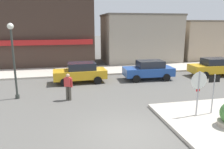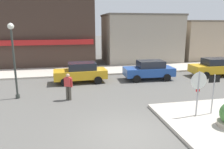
# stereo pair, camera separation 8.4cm
# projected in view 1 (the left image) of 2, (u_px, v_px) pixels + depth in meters

# --- Properties ---
(ground_plane) EXTENTS (160.00, 160.00, 0.00)m
(ground_plane) POSITION_uv_depth(u_px,v_px,m) (129.00, 134.00, 8.98)
(ground_plane) COLOR #5B5954
(kerb_far) EXTENTS (80.00, 4.00, 0.15)m
(kerb_far) POSITION_uv_depth(u_px,v_px,m) (91.00, 71.00, 21.04)
(kerb_far) COLOR beige
(kerb_far) RESTS_ON ground
(stop_sign) EXTENTS (0.82, 0.07, 2.30)m
(stop_sign) POSITION_uv_depth(u_px,v_px,m) (198.00, 88.00, 10.21)
(stop_sign) COLOR #9E9EA3
(stop_sign) RESTS_ON ground
(one_way_sign) EXTENTS (0.60, 0.06, 2.10)m
(one_way_sign) POSITION_uv_depth(u_px,v_px,m) (213.00, 90.00, 10.48)
(one_way_sign) COLOR #9E9EA3
(one_way_sign) RESTS_ON ground
(lamp_post) EXTENTS (0.36, 0.36, 4.54)m
(lamp_post) POSITION_uv_depth(u_px,v_px,m) (13.00, 50.00, 12.66)
(lamp_post) COLOR #333833
(lamp_post) RESTS_ON ground
(parked_car_nearest) EXTENTS (4.07, 2.01, 1.56)m
(parked_car_nearest) POSITION_uv_depth(u_px,v_px,m) (80.00, 72.00, 16.85)
(parked_car_nearest) COLOR gold
(parked_car_nearest) RESTS_ON ground
(parked_car_second) EXTENTS (4.05, 1.97, 1.56)m
(parked_car_second) POSITION_uv_depth(u_px,v_px,m) (149.00, 70.00, 17.79)
(parked_car_second) COLOR #234C9E
(parked_car_second) RESTS_ON ground
(parked_car_third) EXTENTS (4.06, 1.99, 1.56)m
(parked_car_third) POSITION_uv_depth(u_px,v_px,m) (213.00, 67.00, 19.01)
(parked_car_third) COLOR gold
(parked_car_third) RESTS_ON ground
(pedestrian_crossing_near) EXTENTS (0.53, 0.37, 1.61)m
(pedestrian_crossing_near) POSITION_uv_depth(u_px,v_px,m) (68.00, 86.00, 12.86)
(pedestrian_crossing_near) COLOR #4C473D
(pedestrian_crossing_near) RESTS_ON ground
(building_corner_shop) EXTENTS (9.96, 10.03, 8.58)m
(building_corner_shop) POSITION_uv_depth(u_px,v_px,m) (48.00, 26.00, 25.67)
(building_corner_shop) COLOR #3D2D26
(building_corner_shop) RESTS_ON ground
(building_storefront_left_near) EXTENTS (8.76, 5.84, 5.57)m
(building_storefront_left_near) POSITION_uv_depth(u_px,v_px,m) (140.00, 38.00, 26.11)
(building_storefront_left_near) COLOR #9E9384
(building_storefront_left_near) RESTS_ON ground
(building_storefront_left_mid) EXTENTS (9.18, 6.38, 4.90)m
(building_storefront_left_mid) POSITION_uv_depth(u_px,v_px,m) (207.00, 40.00, 28.77)
(building_storefront_left_mid) COLOR tan
(building_storefront_left_mid) RESTS_ON ground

